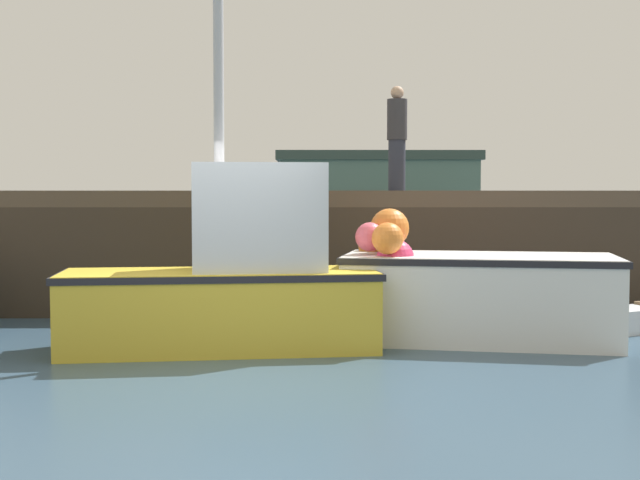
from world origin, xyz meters
name	(u,v)px	position (x,y,z in m)	size (l,w,h in m)	color
ground	(220,378)	(0.00, 0.00, -0.05)	(120.00, 160.00, 0.10)	#334C60
pier	(436,211)	(3.16, 6.47, 1.56)	(14.14, 6.32, 1.92)	brown
fishing_boat_near_right	(231,280)	(-0.01, 1.35, 0.84)	(3.91, 1.71, 4.96)	gold
fishing_boat_mid	(472,291)	(2.99, 1.97, 0.64)	(3.66, 2.13, 1.68)	silver
dockworker	(397,138)	(2.38, 5.64, 2.81)	(0.34, 0.34, 1.76)	#2D3342
warehouse	(376,189)	(4.41, 39.28, 2.09)	(11.00, 6.69, 4.14)	#4C6656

